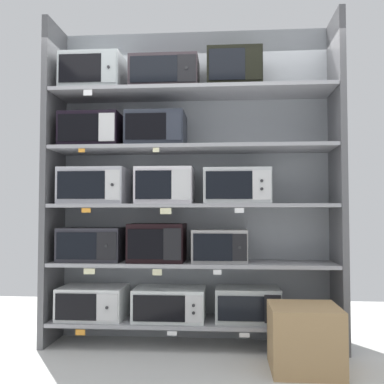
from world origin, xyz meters
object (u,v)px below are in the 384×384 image
(microwave_5, at_px, (220,246))
(microwave_7, at_px, (165,186))
(microwave_0, at_px, (93,302))
(microwave_8, at_px, (237,187))
(shipping_carton, at_px, (305,338))
(microwave_2, at_px, (248,304))
(microwave_11, at_px, (94,75))
(microwave_9, at_px, (92,131))
(microwave_4, at_px, (158,243))
(microwave_13, at_px, (234,71))
(microwave_6, at_px, (95,186))
(microwave_1, at_px, (170,304))
(microwave_10, at_px, (157,131))
(microwave_3, at_px, (92,244))
(microwave_12, at_px, (165,75))

(microwave_5, xyz_separation_m, microwave_7, (-0.45, 0.00, 0.49))
(microwave_0, xyz_separation_m, microwave_8, (1.20, 0.00, 0.96))
(shipping_carton, bearing_deg, microwave_2, 124.71)
(microwave_0, xyz_separation_m, microwave_5, (1.05, -0.00, 0.47))
(microwave_7, height_order, microwave_11, microwave_11)
(microwave_9, distance_m, shipping_carton, 2.33)
(shipping_carton, bearing_deg, microwave_4, 154.43)
(microwave_4, bearing_deg, microwave_13, -0.01)
(microwave_5, distance_m, microwave_6, 1.16)
(microwave_9, distance_m, microwave_11, 0.49)
(microwave_1, height_order, shipping_carton, microwave_1)
(microwave_5, xyz_separation_m, microwave_8, (0.14, 0.00, 0.48))
(microwave_2, xyz_separation_m, microwave_11, (-1.29, -0.00, 1.91))
(microwave_5, height_order, microwave_10, microwave_10)
(microwave_2, xyz_separation_m, microwave_9, (-1.30, -0.00, 1.43))
(microwave_5, bearing_deg, microwave_3, 179.99)
(microwave_13, bearing_deg, microwave_0, -180.00)
(microwave_2, xyz_separation_m, microwave_12, (-0.68, -0.00, 1.90))
(microwave_12, bearing_deg, microwave_6, 179.99)
(microwave_3, height_order, shipping_carton, microwave_3)
(microwave_9, relative_size, shipping_carton, 1.05)
(microwave_1, bearing_deg, microwave_10, 179.90)
(microwave_7, bearing_deg, microwave_1, -0.26)
(microwave_5, xyz_separation_m, microwave_13, (0.13, 0.00, 1.45))
(microwave_6, bearing_deg, microwave_5, -0.02)
(microwave_7, bearing_deg, microwave_12, -178.74)
(microwave_7, height_order, microwave_9, microwave_9)
(microwave_12, bearing_deg, microwave_13, 0.00)
(microwave_0, distance_m, microwave_10, 1.52)
(microwave_8, bearing_deg, microwave_5, -179.91)
(microwave_12, bearing_deg, microwave_8, 0.01)
(microwave_2, relative_size, shipping_carton, 1.09)
(microwave_10, bearing_deg, microwave_13, -0.01)
(microwave_10, bearing_deg, microwave_7, -0.02)
(microwave_9, height_order, microwave_12, microwave_12)
(microwave_0, bearing_deg, microwave_7, 0.01)
(microwave_4, xyz_separation_m, microwave_7, (0.06, -0.00, 0.47))
(microwave_3, relative_size, microwave_10, 1.08)
(microwave_6, bearing_deg, microwave_4, 0.00)
(microwave_3, xyz_separation_m, microwave_10, (0.54, 0.00, 0.95))
(microwave_1, relative_size, microwave_12, 1.02)
(microwave_1, distance_m, microwave_13, 2.00)
(microwave_1, distance_m, microwave_2, 0.63)
(microwave_10, distance_m, microwave_12, 0.48)
(microwave_2, distance_m, microwave_11, 2.31)
(microwave_11, bearing_deg, microwave_10, 0.00)
(microwave_7, height_order, microwave_10, microwave_10)
(microwave_4, bearing_deg, microwave_10, 180.00)
(microwave_4, distance_m, microwave_10, 0.93)
(microwave_5, bearing_deg, microwave_10, 179.97)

